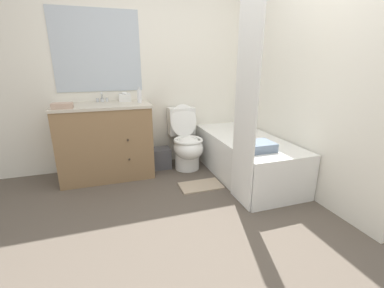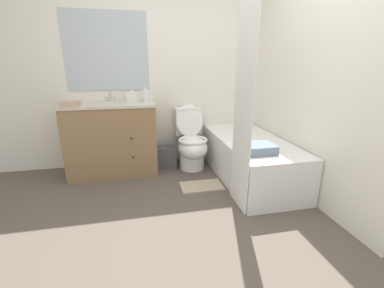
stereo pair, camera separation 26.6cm
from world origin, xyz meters
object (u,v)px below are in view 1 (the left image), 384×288
Objects in this scene: vanity_cabinet at (106,140)px; sink_faucet at (102,99)px; bath_towel_folded at (258,146)px; bath_mat at (201,186)px; bathtub at (245,156)px; hand_towel_folded at (62,106)px; toilet at (186,143)px; wastebasket at (161,158)px; soap_dispenser at (139,96)px; tissue_box at (125,98)px.

vanity_cabinet is 7.49× the size of sink_faucet.
bath_mat is at bearing 145.54° from bath_towel_folded.
sink_faucet is at bearing 155.85° from bathtub.
bathtub is 7.83× the size of hand_towel_folded.
wastebasket is (-0.32, 0.10, -0.21)m from toilet.
bath_towel_folded is (0.81, -1.02, 0.40)m from wastebasket.
soap_dispenser is at bearing 175.32° from toilet.
wastebasket is 0.76m from bath_mat.
wastebasket is (0.66, -0.16, -0.79)m from sink_faucet.
soap_dispenser is 1.27m from bath_mat.
tissue_box is at bearing -10.01° from sink_faucet.
wastebasket is at bearing 114.79° from bath_mat.
wastebasket is 1.33m from hand_towel_folded.
soap_dispenser is 0.92× the size of hand_towel_folded.
wastebasket is at bearing 149.51° from bathtub.
wastebasket reaches higher than bath_mat.
soap_dispenser reaches higher than bath_towel_folded.
bathtub is 11.07× the size of tissue_box.
bathtub is 3.37× the size of bath_mat.
toilet is at bearing 143.36° from bathtub.
hand_towel_folded is 2.06m from bath_towel_folded.
toilet is at bearing -16.52° from tissue_box.
soap_dispenser is (-1.17, 0.50, 0.72)m from bathtub.
sink_faucet is 0.99× the size of tissue_box.
sink_faucet is at bearing 166.04° from wastebasket.
tissue_box reaches higher than wastebasket.
wastebasket is 0.88× the size of bath_towel_folded.
soap_dispenser is at bearing -167.92° from wastebasket.
sink_faucet is 0.77× the size of soap_dispenser.
bath_towel_folded is (1.04, -0.97, -0.43)m from soap_dispenser.
bath_mat is at bearing -65.21° from wastebasket.
tissue_box is at bearing 131.52° from bath_mat.
hand_towel_folded is (-1.37, -0.12, 0.57)m from toilet.
wastebasket is at bearing 3.25° from vanity_cabinet.
bath_towel_folded is (-0.13, -0.47, 0.28)m from bathtub.
bathtub is at bearing -9.55° from hand_towel_folded.
hand_towel_folded is (-0.39, -0.38, -0.01)m from sink_faucet.
bath_mat is at bearing -49.02° from soap_dispenser.
tissue_box reaches higher than bathtub.
bath_towel_folded reaches higher than bathtub.
bath_mat is at bearing -48.48° from tissue_box.
hand_towel_folded is (-1.05, -0.22, 0.78)m from wastebasket.
sink_faucet is 0.09× the size of bathtub.
hand_towel_folded is (-0.66, -0.34, -0.02)m from tissue_box.
soap_dispenser reaches higher than bath_mat.
bathtub is at bearing -24.15° from sink_faucet.
soap_dispenser reaches higher than hand_towel_folded.
bath_towel_folded is at bearing -43.48° from tissue_box.
sink_faucet reaches higher than tissue_box.
hand_towel_folded is 0.67× the size of bath_towel_folded.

